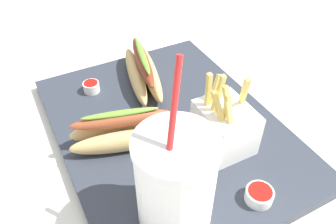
{
  "coord_description": "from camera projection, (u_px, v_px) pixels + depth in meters",
  "views": [
    {
      "loc": [
        -0.38,
        0.2,
        0.43
      ],
      "look_at": [
        0.0,
        0.0,
        0.05
      ],
      "focal_mm": 36.45,
      "sensor_mm": 36.0,
      "label": 1
    }
  ],
  "objects": [
    {
      "name": "ground_plane",
      "position": [
        168.0,
        137.0,
        0.61
      ],
      "size": [
        2.4,
        2.4,
        0.02
      ],
      "primitive_type": "cube",
      "color": "silver"
    },
    {
      "name": "food_tray",
      "position": [
        168.0,
        129.0,
        0.59
      ],
      "size": [
        0.47,
        0.36,
        0.02
      ],
      "primitive_type": "cube",
      "color": "#2D333D",
      "rests_on": "ground_plane"
    },
    {
      "name": "soda_cup",
      "position": [
        175.0,
        182.0,
        0.41
      ],
      "size": [
        0.1,
        0.1,
        0.24
      ],
      "color": "white",
      "rests_on": "food_tray"
    },
    {
      "name": "fries_basket",
      "position": [
        225.0,
        126.0,
        0.53
      ],
      "size": [
        0.09,
        0.07,
        0.14
      ],
      "color": "white",
      "rests_on": "food_tray"
    },
    {
      "name": "hot_dog_1",
      "position": [
        143.0,
        71.0,
        0.66
      ],
      "size": [
        0.2,
        0.09,
        0.07
      ],
      "color": "tan",
      "rests_on": "food_tray"
    },
    {
      "name": "hot_dog_2",
      "position": [
        123.0,
        132.0,
        0.54
      ],
      "size": [
        0.1,
        0.18,
        0.06
      ],
      "color": "tan",
      "rests_on": "food_tray"
    },
    {
      "name": "ketchup_cup_1",
      "position": [
        91.0,
        87.0,
        0.65
      ],
      "size": [
        0.03,
        0.03,
        0.02
      ],
      "color": "white",
      "rests_on": "food_tray"
    },
    {
      "name": "ketchup_cup_2",
      "position": [
        259.0,
        195.0,
        0.47
      ],
      "size": [
        0.04,
        0.04,
        0.02
      ],
      "color": "white",
      "rests_on": "food_tray"
    }
  ]
}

